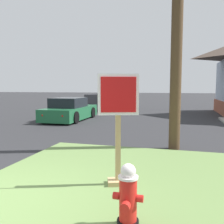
{
  "coord_description": "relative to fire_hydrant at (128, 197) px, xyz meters",
  "views": [
    {
      "loc": [
        2.8,
        -2.77,
        1.81
      ],
      "look_at": [
        1.17,
        3.14,
        1.19
      ],
      "focal_mm": 39.24,
      "sensor_mm": 36.0,
      "label": 1
    }
  ],
  "objects": [
    {
      "name": "grass_corner_patch",
      "position": [
        -0.17,
        1.48,
        -0.42
      ],
      "size": [
        5.69,
        5.1,
        0.08
      ],
      "primitive_type": "cube",
      "color": "#668447",
      "rests_on": "ground"
    },
    {
      "name": "fire_hydrant",
      "position": [
        0.0,
        0.0,
        0.0
      ],
      "size": [
        0.38,
        0.34,
        0.8
      ],
      "color": "black",
      "rests_on": "grass_corner_patch"
    },
    {
      "name": "stop_sign",
      "position": [
        -0.44,
        1.26,
        0.56
      ],
      "size": [
        0.68,
        0.38,
        1.97
      ],
      "color": "tan",
      "rests_on": "grass_corner_patch"
    },
    {
      "name": "manhole_cover",
      "position": [
        -2.32,
        3.19,
        -0.45
      ],
      "size": [
        0.7,
        0.7,
        0.02
      ],
      "primitive_type": "cylinder",
      "color": "black",
      "rests_on": "ground"
    },
    {
      "name": "parked_sedan_green",
      "position": [
        -5.29,
        9.6,
        0.09
      ],
      "size": [
        1.95,
        4.26,
        1.25
      ],
      "color": "#1E6038",
      "rests_on": "ground"
    },
    {
      "name": "pickup_truck_charcoal",
      "position": [
        -5.26,
        16.78,
        0.16
      ],
      "size": [
        2.21,
        5.37,
        1.48
      ],
      "color": "#38383D",
      "rests_on": "ground"
    }
  ]
}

